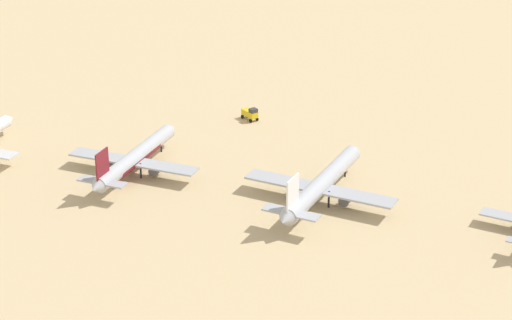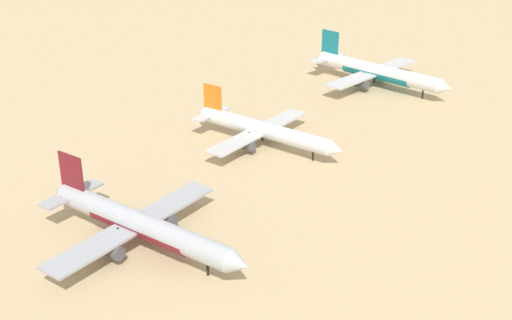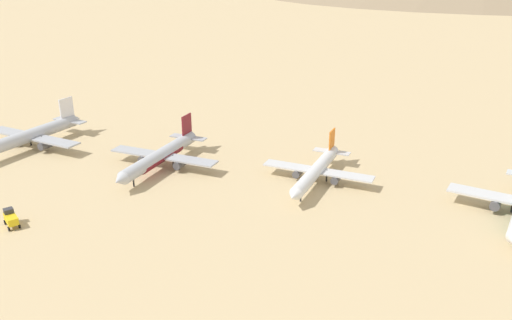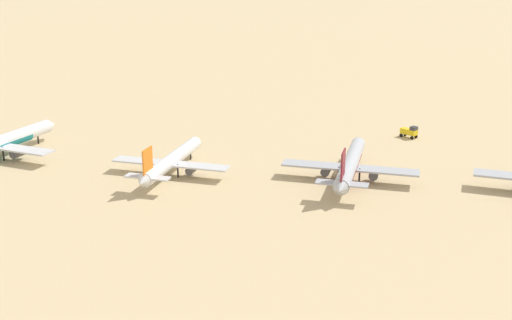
{
  "view_description": "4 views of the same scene",
  "coord_description": "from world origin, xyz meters",
  "views": [
    {
      "loc": [
        -178.47,
        -131.58,
        102.37
      ],
      "look_at": [
        11.24,
        -26.86,
        5.03
      ],
      "focal_mm": 67.22,
      "sensor_mm": 36.0,
      "label": 1
    },
    {
      "loc": [
        76.63,
        -53.85,
        58.06
      ],
      "look_at": [
        -1.72,
        30.54,
        5.4
      ],
      "focal_mm": 46.56,
      "sensor_mm": 36.0,
      "label": 2
    },
    {
      "loc": [
        111.13,
        98.09,
        59.75
      ],
      "look_at": [
        -12.13,
        27.28,
        3.78
      ],
      "focal_mm": 36.79,
      "sensor_mm": 36.0,
      "label": 3
    },
    {
      "loc": [
        -153.57,
        -34.17,
        55.4
      ],
      "look_at": [
        -10.9,
        23.22,
        5.78
      ],
      "focal_mm": 45.07,
      "sensor_mm": 36.0,
      "label": 4
    }
  ],
  "objects": [
    {
      "name": "parked_jet_1",
      "position": [
        7.61,
        -46.59,
        4.47
      ],
      "size": [
        45.99,
        37.33,
        13.27
      ],
      "color": "#B2B7C1",
      "rests_on": "ground"
    },
    {
      "name": "ground_plane",
      "position": [
        0.0,
        0.0,
        0.0
      ],
      "size": [
        1800.0,
        1800.0,
        0.0
      ],
      "primitive_type": "plane",
      "color": "tan"
    },
    {
      "name": "service_truck",
      "position": [
        44.98,
        -6.36,
        2.08
      ],
      "size": [
        4.47,
        5.69,
        3.9
      ],
      "color": "yellow",
      "rests_on": "ground"
    },
    {
      "name": "parked_jet_2",
      "position": [
        -0.48,
        1.47,
        4.11
      ],
      "size": [
        42.78,
        34.89,
        12.34
      ],
      "color": "#B2B7C1",
      "rests_on": "ground"
    },
    {
      "name": "parked_jet_3",
      "position": [
        -13.85,
        45.76,
        3.79
      ],
      "size": [
        39.03,
        31.8,
        11.25
      ],
      "color": "silver",
      "rests_on": "ground"
    }
  ]
}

